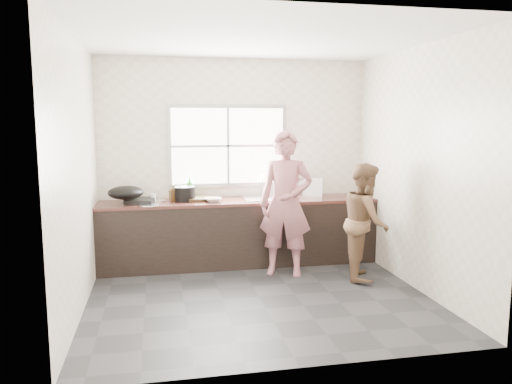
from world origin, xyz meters
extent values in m
cube|color=#272729|center=(0.00, 0.00, -0.01)|extent=(3.60, 3.20, 0.01)
cube|color=silver|center=(0.00, 0.00, 2.71)|extent=(3.60, 3.20, 0.01)
cube|color=beige|center=(0.00, 1.60, 1.35)|extent=(3.60, 0.01, 2.70)
cube|color=silver|center=(-1.80, 0.00, 1.35)|extent=(0.01, 3.20, 2.70)
cube|color=beige|center=(1.80, 0.00, 1.35)|extent=(0.01, 3.20, 2.70)
cube|color=beige|center=(0.00, -1.60, 1.35)|extent=(3.60, 0.01, 2.70)
cube|color=black|center=(0.00, 1.29, 0.41)|extent=(3.60, 0.62, 0.82)
cube|color=#3C1E18|center=(0.00, 1.29, 0.84)|extent=(3.60, 0.64, 0.04)
cube|color=silver|center=(0.35, 1.29, 0.86)|extent=(0.55, 0.45, 0.02)
cylinder|color=silver|center=(0.35, 1.49, 1.01)|extent=(0.02, 0.02, 0.30)
cube|color=#9EA0A5|center=(-0.10, 1.59, 1.55)|extent=(1.60, 0.05, 1.10)
cube|color=white|center=(-0.10, 1.57, 1.55)|extent=(1.50, 0.01, 1.00)
imported|color=#A8646D|center=(0.49, 0.74, 0.83)|extent=(0.71, 0.60, 1.65)
imported|color=brown|center=(1.39, 0.41, 0.70)|extent=(0.71, 0.81, 1.39)
cylinder|color=black|center=(-0.54, 1.37, 0.88)|extent=(0.48, 0.48, 0.04)
cube|color=#A4A6AA|center=(-0.34, 1.26, 0.90)|extent=(0.19, 0.12, 0.01)
imported|color=silver|center=(-0.35, 1.17, 0.89)|extent=(0.23, 0.23, 0.05)
imported|color=white|center=(0.57, 1.08, 0.89)|extent=(0.20, 0.20, 0.06)
imported|color=white|center=(0.69, 1.23, 0.89)|extent=(0.24, 0.24, 0.06)
cylinder|color=black|center=(-0.70, 1.32, 0.95)|extent=(0.33, 0.33, 0.19)
cylinder|color=white|center=(-0.55, 1.52, 0.87)|extent=(0.25, 0.25, 0.02)
imported|color=green|center=(-0.62, 1.52, 1.01)|extent=(0.13, 0.13, 0.30)
imported|color=#412A10|center=(-0.84, 1.37, 0.96)|extent=(0.11, 0.11, 0.19)
imported|color=#4B1F12|center=(-0.76, 1.35, 0.95)|extent=(0.17, 0.17, 0.18)
cylinder|color=#BBBFC1|center=(-1.10, 1.34, 0.91)|extent=(0.08, 0.08, 0.10)
cube|color=black|center=(-1.26, 1.30, 0.89)|extent=(0.41, 0.41, 0.05)
ellipsoid|color=black|center=(-1.43, 1.24, 1.00)|extent=(0.53, 0.53, 0.17)
cube|color=white|center=(0.96, 1.33, 1.00)|extent=(0.42, 0.35, 0.27)
cylinder|color=silver|center=(-1.15, 1.08, 0.87)|extent=(0.33, 0.33, 0.01)
cylinder|color=silver|center=(-1.06, 1.39, 0.87)|extent=(0.28, 0.28, 0.01)
camera|label=1|loc=(-1.03, -5.07, 1.88)|focal=35.00mm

